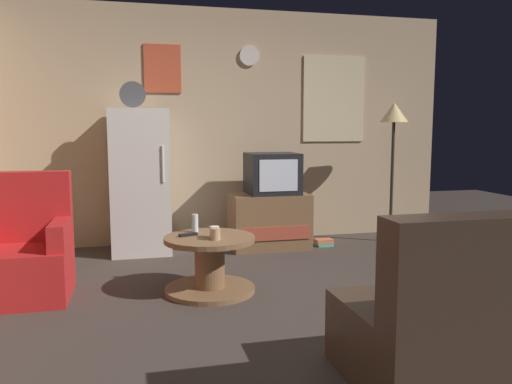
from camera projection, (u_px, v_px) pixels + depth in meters
ground_plane at (293, 309)px, 3.71m from camera, size 12.00×12.00×0.00m
wall_with_art at (230, 127)px, 5.91m from camera, size 5.20×0.12×2.63m
fridge at (140, 181)px, 5.35m from camera, size 0.60×0.62×1.77m
tv_stand at (269, 221)px, 5.60m from camera, size 0.84×0.53×0.60m
crt_tv at (272, 173)px, 5.54m from camera, size 0.54×0.51×0.44m
standing_lamp at (394, 123)px, 5.78m from camera, size 0.32×0.32×1.59m
coffee_table at (210, 264)px, 4.09m from camera, size 0.72×0.72×0.45m
wine_glass at (195, 223)px, 4.22m from camera, size 0.05×0.05×0.15m
mug_ceramic_white at (214, 232)px, 4.01m from camera, size 0.08×0.08×0.09m
mug_ceramic_tan at (215, 234)px, 3.93m from camera, size 0.08×0.08×0.09m
remote_control at (188, 235)px, 4.07m from camera, size 0.16×0.09×0.02m
armchair at (24, 254)px, 3.96m from camera, size 0.68×0.68×0.96m
couch at (512, 320)px, 2.66m from camera, size 1.70×0.80×0.92m
book_stack at (324, 242)px, 5.72m from camera, size 0.20×0.17×0.08m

